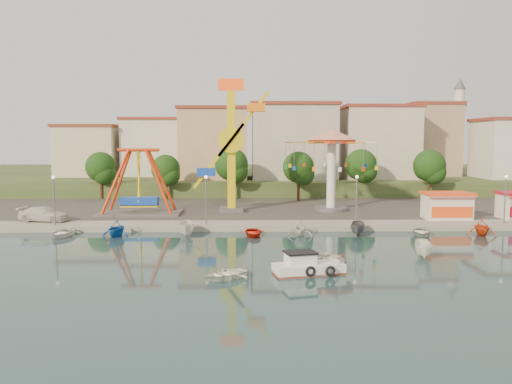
{
  "coord_description": "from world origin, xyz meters",
  "views": [
    {
      "loc": [
        -3.67,
        -39.51,
        9.59
      ],
      "look_at": [
        -2.69,
        14.0,
        4.0
      ],
      "focal_mm": 35.0,
      "sensor_mm": 36.0,
      "label": 1
    }
  ],
  "objects_px": {
    "cabin_motorboat": "(307,267)",
    "kamikaze_tower": "(234,149)",
    "wave_swinger": "(332,151)",
    "skiff": "(424,249)",
    "rowboat_a": "(332,259)",
    "van": "(44,214)",
    "pirate_ship_ride": "(139,183)"
  },
  "relations": [
    {
      "from": "wave_swinger",
      "to": "skiff",
      "type": "xyz_separation_m",
      "value": [
        3.7,
        -23.45,
        -7.49
      ]
    },
    {
      "from": "kamikaze_tower",
      "to": "rowboat_a",
      "type": "height_order",
      "value": "kamikaze_tower"
    },
    {
      "from": "wave_swinger",
      "to": "rowboat_a",
      "type": "relative_size",
      "value": 3.17
    },
    {
      "from": "cabin_motorboat",
      "to": "skiff",
      "type": "height_order",
      "value": "cabin_motorboat"
    },
    {
      "from": "wave_swinger",
      "to": "skiff",
      "type": "bearing_deg",
      "value": -81.03
    },
    {
      "from": "pirate_ship_ride",
      "to": "cabin_motorboat",
      "type": "bearing_deg",
      "value": -55.58
    },
    {
      "from": "cabin_motorboat",
      "to": "skiff",
      "type": "bearing_deg",
      "value": 11.71
    },
    {
      "from": "cabin_motorboat",
      "to": "van",
      "type": "xyz_separation_m",
      "value": [
        -26.81,
        20.16,
        0.93
      ]
    },
    {
      "from": "kamikaze_tower",
      "to": "rowboat_a",
      "type": "bearing_deg",
      "value": -71.44
    },
    {
      "from": "cabin_motorboat",
      "to": "van",
      "type": "relative_size",
      "value": 0.96
    },
    {
      "from": "pirate_ship_ride",
      "to": "kamikaze_tower",
      "type": "bearing_deg",
      "value": 9.56
    },
    {
      "from": "wave_swinger",
      "to": "van",
      "type": "bearing_deg",
      "value": -166.45
    },
    {
      "from": "rowboat_a",
      "to": "van",
      "type": "relative_size",
      "value": 0.66
    },
    {
      "from": "wave_swinger",
      "to": "van",
      "type": "distance_m",
      "value": 34.86
    },
    {
      "from": "pirate_ship_ride",
      "to": "van",
      "type": "relative_size",
      "value": 1.8
    },
    {
      "from": "pirate_ship_ride",
      "to": "kamikaze_tower",
      "type": "distance_m",
      "value": 12.29
    },
    {
      "from": "kamikaze_tower",
      "to": "van",
      "type": "relative_size",
      "value": 2.97
    },
    {
      "from": "kamikaze_tower",
      "to": "skiff",
      "type": "xyz_separation_m",
      "value": [
        16.06,
        -22.52,
        -7.79
      ]
    },
    {
      "from": "skiff",
      "to": "cabin_motorboat",
      "type": "bearing_deg",
      "value": -140.22
    },
    {
      "from": "pirate_ship_ride",
      "to": "wave_swinger",
      "type": "height_order",
      "value": "wave_swinger"
    },
    {
      "from": "pirate_ship_ride",
      "to": "van",
      "type": "xyz_separation_m",
      "value": [
        -9.46,
        -5.16,
        -2.99
      ]
    },
    {
      "from": "kamikaze_tower",
      "to": "wave_swinger",
      "type": "bearing_deg",
      "value": 4.29
    },
    {
      "from": "rowboat_a",
      "to": "skiff",
      "type": "height_order",
      "value": "skiff"
    },
    {
      "from": "kamikaze_tower",
      "to": "cabin_motorboat",
      "type": "xyz_separation_m",
      "value": [
        5.92,
        -27.25,
        -8.03
      ]
    },
    {
      "from": "cabin_motorboat",
      "to": "van",
      "type": "height_order",
      "value": "van"
    },
    {
      "from": "skiff",
      "to": "wave_swinger",
      "type": "bearing_deg",
      "value": 113.77
    },
    {
      "from": "pirate_ship_ride",
      "to": "wave_swinger",
      "type": "xyz_separation_m",
      "value": [
        23.78,
        2.85,
        3.8
      ]
    },
    {
      "from": "pirate_ship_ride",
      "to": "cabin_motorboat",
      "type": "xyz_separation_m",
      "value": [
        17.35,
        -25.32,
        -3.92
      ]
    },
    {
      "from": "kamikaze_tower",
      "to": "van",
      "type": "height_order",
      "value": "kamikaze_tower"
    },
    {
      "from": "cabin_motorboat",
      "to": "kamikaze_tower",
      "type": "bearing_deg",
      "value": 88.99
    },
    {
      "from": "pirate_ship_ride",
      "to": "rowboat_a",
      "type": "xyz_separation_m",
      "value": [
        19.63,
        -22.51,
        -4.01
      ]
    },
    {
      "from": "kamikaze_tower",
      "to": "pirate_ship_ride",
      "type": "bearing_deg",
      "value": -170.44
    }
  ]
}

